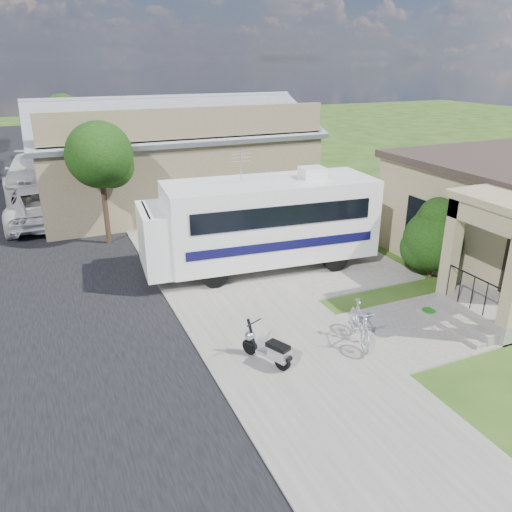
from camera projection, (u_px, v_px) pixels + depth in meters
name	position (u px, v px, depth m)	size (l,w,h in m)	color
ground	(312.00, 332.00, 12.87)	(120.00, 120.00, 0.00)	#1F3F11
street_slab	(4.00, 248.00, 18.59)	(9.00, 80.00, 0.02)	black
sidewalk_slab	(174.00, 226.00, 21.01)	(4.00, 80.00, 0.06)	slate
driveway_slab	(286.00, 262.00, 17.25)	(7.00, 6.00, 0.05)	slate
walk_slab	(431.00, 326.00, 13.13)	(4.00, 3.00, 0.05)	slate
warehouse	(170.00, 161.00, 24.04)	(12.50, 8.40, 5.04)	#726247
street_tree_a	(102.00, 158.00, 18.01)	(2.44, 2.40, 4.58)	#2F1F15
street_tree_b	(76.00, 123.00, 26.48)	(2.44, 2.40, 4.73)	#2F1F15
street_tree_c	(65.00, 113.00, 34.25)	(2.44, 2.40, 4.42)	#2F1F15
motorhome	(262.00, 221.00, 16.25)	(7.76, 3.02, 3.89)	white
shrub	(435.00, 237.00, 15.73)	(2.16, 2.06, 2.65)	#2F1F15
scooter	(269.00, 349.00, 11.34)	(0.79, 1.32, 0.92)	black
bicycle	(360.00, 326.00, 12.17)	(0.48, 1.70, 1.02)	#B7B8BF
pickup_truck	(39.00, 203.00, 21.39)	(2.71, 5.87, 1.63)	silver
van	(29.00, 171.00, 27.65)	(2.27, 5.58, 1.62)	silver
garden_hose	(428.00, 313.00, 13.67)	(0.36, 0.36, 0.16)	#166414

